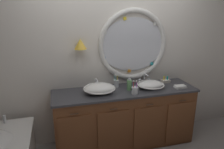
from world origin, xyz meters
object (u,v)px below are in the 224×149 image
at_px(toothbrush_holder_left, 116,83).
at_px(toiletry_basket, 166,81).
at_px(soap_dispenser, 129,85).
at_px(sink_basin_right, 151,85).
at_px(folded_hand_towel, 180,87).
at_px(sink_basin_left, 99,88).
at_px(toothbrush_holder_right, 135,90).

height_order(toothbrush_holder_left, toiletry_basket, toothbrush_holder_left).
bearing_deg(toothbrush_holder_left, toiletry_basket, -0.41).
bearing_deg(toiletry_basket, soap_dispenser, -166.36).
bearing_deg(sink_basin_right, folded_hand_towel, -14.48).
xyz_separation_m(sink_basin_left, soap_dispenser, (0.43, 0.01, 0.01)).
relative_size(sink_basin_left, toiletry_basket, 3.52).
bearing_deg(folded_hand_towel, toothbrush_holder_right, -176.49).
xyz_separation_m(sink_basin_right, folded_hand_towel, (0.42, -0.11, -0.03)).
bearing_deg(sink_basin_left, folded_hand_towel, -5.26).
relative_size(sink_basin_left, soap_dispenser, 2.48).
bearing_deg(toothbrush_holder_right, soap_dispenser, 97.96).
xyz_separation_m(toothbrush_holder_left, folded_hand_towel, (0.88, -0.28, -0.05)).
distance_m(sink_basin_right, soap_dispenser, 0.33).
bearing_deg(folded_hand_towel, toothbrush_holder_left, 162.37).
distance_m(toothbrush_holder_right, toiletry_basket, 0.71).
height_order(sink_basin_left, sink_basin_right, sink_basin_left).
distance_m(sink_basin_right, toothbrush_holder_left, 0.50).
bearing_deg(toothbrush_holder_right, sink_basin_left, 161.47).
distance_m(sink_basin_right, toothbrush_holder_right, 0.34).
xyz_separation_m(toothbrush_holder_left, toiletry_basket, (0.80, -0.01, -0.04)).
distance_m(sink_basin_right, folded_hand_towel, 0.43).
xyz_separation_m(sink_basin_right, toothbrush_holder_right, (-0.30, -0.15, 0.00)).
relative_size(toothbrush_holder_left, folded_hand_towel, 1.21).
bearing_deg(toothbrush_holder_left, toothbrush_holder_right, -63.22).
relative_size(toothbrush_holder_right, folded_hand_towel, 1.17).
relative_size(toothbrush_holder_left, toiletry_basket, 1.63).
xyz_separation_m(toothbrush_holder_left, toothbrush_holder_right, (0.16, -0.33, -0.01)).
height_order(sink_basin_right, toothbrush_holder_right, toothbrush_holder_right).
relative_size(toothbrush_holder_right, soap_dispenser, 1.11).
bearing_deg(soap_dispenser, folded_hand_towel, -8.89).
bearing_deg(soap_dispenser, sink_basin_right, -1.43).
height_order(sink_basin_left, toiletry_basket, sink_basin_left).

